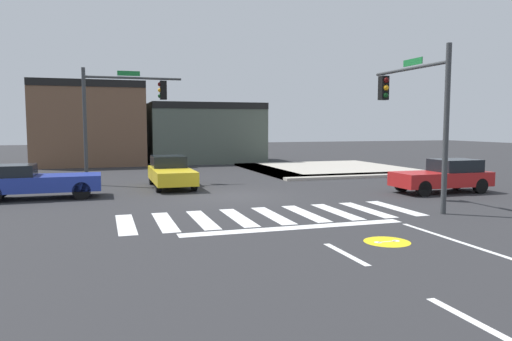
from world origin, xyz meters
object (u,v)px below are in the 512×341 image
at_px(traffic_signal_northwest, 121,105).
at_px(car_yellow, 171,172).
at_px(traffic_signal_southeast, 416,103).
at_px(car_red, 444,176).
at_px(car_blue, 33,181).

bearing_deg(traffic_signal_northwest, car_yellow, -42.92).
bearing_deg(traffic_signal_southeast, traffic_signal_northwest, 43.75).
relative_size(traffic_signal_southeast, car_yellow, 1.25).
bearing_deg(car_red, traffic_signal_southeast, 37.26).
distance_m(traffic_signal_southeast, traffic_signal_northwest, 14.23).
xyz_separation_m(traffic_signal_southeast, traffic_signal_northwest, (-9.84, 10.28, 0.20)).
bearing_deg(traffic_signal_northwest, car_blue, -130.86).
bearing_deg(car_red, car_blue, -11.52).
relative_size(traffic_signal_northwest, car_yellow, 1.28).
height_order(traffic_signal_southeast, traffic_signal_northwest, traffic_signal_northwest).
bearing_deg(car_yellow, traffic_signal_southeast, 42.88).
xyz_separation_m(traffic_signal_northwest, car_blue, (-3.60, -4.16, -3.24)).
xyz_separation_m(car_yellow, car_blue, (-5.76, -2.15, 0.01)).
relative_size(traffic_signal_southeast, car_red, 1.31).
height_order(traffic_signal_northwest, car_blue, traffic_signal_northwest).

